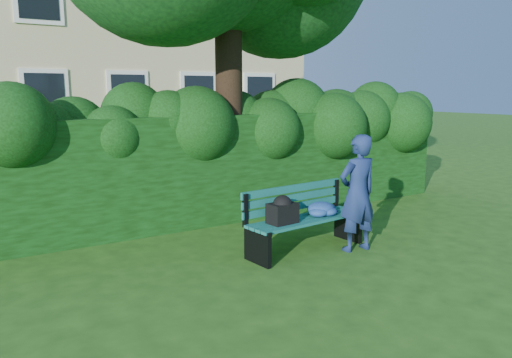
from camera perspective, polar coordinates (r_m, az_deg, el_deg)
ground at (r=6.88m, az=2.68°, el=-8.57°), size 80.00×80.00×0.00m
hedge at (r=8.51m, az=-5.72°, el=1.27°), size 10.00×1.00×1.80m
park_bench at (r=6.93m, az=5.49°, el=-4.13°), size 1.85×0.73×0.89m
man_reading at (r=6.97m, az=11.52°, el=-1.60°), size 0.61×0.42×1.62m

